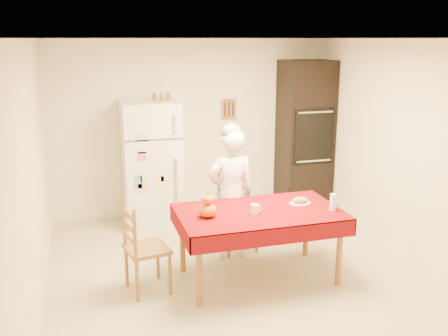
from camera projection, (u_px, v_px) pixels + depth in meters
name	position (u px, v px, depth m)	size (l,w,h in m)	color
floor	(239.00, 276.00, 5.40)	(4.50, 4.50, 0.00)	tan
room_shell	(240.00, 129.00, 4.99)	(4.02, 4.52, 2.51)	white
refrigerator	(151.00, 164.00, 6.75)	(0.75, 0.74, 1.70)	white
oven_cabinet	(305.00, 136.00, 7.35)	(0.70, 0.62, 2.20)	black
dining_table	(259.00, 217.00, 5.20)	(1.70, 1.00, 0.76)	brown
chair_far	(236.00, 208.00, 6.03)	(0.45, 0.43, 0.95)	brown
chair_left	(141.00, 245.00, 4.96)	(0.47, 0.49, 0.95)	brown
seated_woman	(231.00, 195.00, 5.69)	(0.56, 0.37, 1.53)	white
coffee_mug	(255.00, 209.00, 5.08)	(0.08, 0.08, 0.10)	white
pumpkin_lower	(208.00, 210.00, 4.99)	(0.19, 0.19, 0.14)	#CD3604
pumpkin_upper	(208.00, 199.00, 4.96)	(0.12, 0.12, 0.09)	#DE3B05
wine_glass	(333.00, 202.00, 5.18)	(0.07, 0.07, 0.18)	white
bread_plate	(300.00, 203.00, 5.38)	(0.24, 0.24, 0.02)	white
bread_loaf	(300.00, 200.00, 5.37)	(0.18, 0.10, 0.06)	tan
spice_jar_left	(155.00, 97.00, 6.60)	(0.05, 0.05, 0.10)	brown
spice_jar_mid	(161.00, 96.00, 6.62)	(0.05, 0.05, 0.10)	brown
spice_jar_right	(168.00, 96.00, 6.65)	(0.05, 0.05, 0.10)	#8F571A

